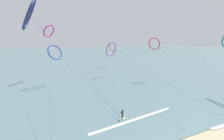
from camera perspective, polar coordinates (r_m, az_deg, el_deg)
The scene contains 9 objects.
sea_water at distance 112.93m, azimuth -16.40°, elevation 5.66°, with size 400.00×200.00×0.08m, color slate.
surfer_ivory at distance 24.34m, azimuth 4.14°, elevation -17.31°, with size 1.40×0.72×1.70m.
kite_coral at distance 64.70m, azimuth 0.21°, elevation 9.21°, with size 2.91×48.94×11.00m.
kite_crimson at distance 47.38m, azimuth 16.58°, elevation 10.00°, with size 3.98×27.55×13.05m.
kite_navy at distance 25.03m, azimuth -30.11°, elevation 18.66°, with size 13.76×8.37×18.60m.
kite_cobalt at distance 43.44m, azimuth -21.80°, elevation 6.54°, with size 11.77×26.70×11.11m.
kite_violet at distance 49.86m, azimuth -0.38°, elevation 8.17°, with size 5.09×35.89×11.52m.
kite_magenta at distance 51.04m, azimuth -23.89°, elevation 14.00°, with size 4.59×41.46×17.06m.
wave_crest_far at distance 24.70m, azimuth 9.06°, elevation -19.02°, with size 15.71×0.50×0.12m, color white.
Camera 1 is at (-10.73, -6.06, 13.01)m, focal length 22.91 mm.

